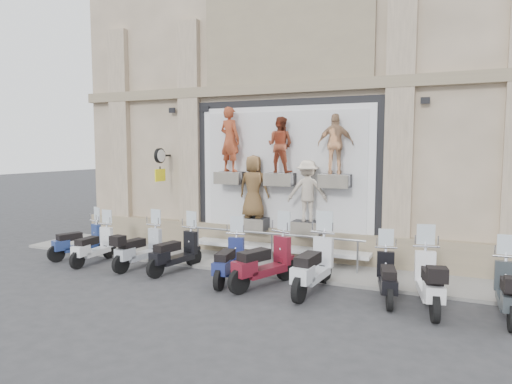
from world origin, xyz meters
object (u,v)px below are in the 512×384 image
clock_sign_bracket (160,160)px  scooter_e (229,251)px  scooter_a (78,234)px  scooter_d (175,243)px  guard_rail (272,250)px  scooter_c (140,240)px  scooter_f (264,251)px  scooter_g (313,254)px  scooter_i (430,270)px  scooter_b (94,238)px  scooter_j (509,280)px  scooter_h (388,267)px

clock_sign_bracket → scooter_e: clock_sign_bracket is taller
scooter_a → scooter_d: (3.40, -0.11, 0.04)m
guard_rail → scooter_c: 3.52m
scooter_a → scooter_f: size_ratio=0.85×
scooter_f → scooter_g: 1.16m
scooter_d → scooter_e: size_ratio=1.01×
scooter_d → scooter_g: scooter_g is taller
scooter_i → scooter_b: bearing=167.7°
clock_sign_bracket → scooter_b: bearing=-109.0°
scooter_b → scooter_a: bearing=159.8°
scooter_d → scooter_e: bearing=4.2°
scooter_a → scooter_j: (10.91, -0.30, 0.03)m
scooter_e → scooter_d: bearing=164.3°
scooter_b → scooter_f: scooter_f is taller
scooter_c → scooter_j: (8.61, -0.16, -0.01)m
scooter_a → scooter_g: (7.12, -0.28, 0.15)m
scooter_c → scooter_h: size_ratio=1.06×
scooter_c → scooter_d: size_ratio=0.99×
scooter_e → scooter_i: 4.47m
scooter_h → scooter_j: bearing=-16.3°
clock_sign_bracket → scooter_e: size_ratio=0.55×
scooter_d → scooter_i: size_ratio=0.95×
scooter_g → scooter_i: (2.40, -0.07, -0.07)m
scooter_a → scooter_e: scooter_e is taller
clock_sign_bracket → scooter_e: 4.62m
scooter_a → scooter_g: bearing=19.3°
scooter_c → guard_rail: bearing=33.6°
guard_rail → scooter_j: bearing=-17.3°
guard_rail → scooter_e: (-0.40, -1.74, 0.29)m
clock_sign_bracket → scooter_g: size_ratio=0.48×
guard_rail → clock_sign_bracket: size_ratio=4.96×
scooter_i → scooter_j: size_ratio=1.07×
clock_sign_bracket → scooter_h: (7.13, -2.02, -2.09)m
clock_sign_bracket → scooter_h: size_ratio=0.58×
scooter_a → scooter_j: bearing=20.0°
clock_sign_bracket → scooter_c: size_ratio=0.55×
scooter_h → scooter_j: 2.22m
clock_sign_bracket → scooter_b: size_ratio=0.58×
clock_sign_bracket → scooter_a: clock_sign_bracket is taller
clock_sign_bracket → scooter_e: bearing=-32.2°
guard_rail → clock_sign_bracket: bearing=173.2°
scooter_f → scooter_h: scooter_f is taller
guard_rail → scooter_d: scooter_d is taller
scooter_c → scooter_e: bearing=3.5°
guard_rail → scooter_e: size_ratio=2.73×
scooter_b → scooter_i: 8.70m
clock_sign_bracket → scooter_i: (7.97, -2.22, -2.00)m
scooter_c → scooter_f: scooter_f is taller
guard_rail → scooter_i: scooter_i is taller
scooter_h → scooter_j: scooter_j is taller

